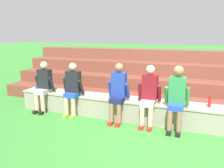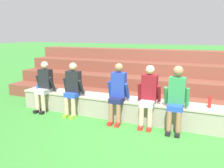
# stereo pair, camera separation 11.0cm
# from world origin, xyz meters

# --- Properties ---
(ground_plane) EXTENTS (80.00, 80.00, 0.00)m
(ground_plane) POSITION_xyz_m (0.00, 0.00, 0.00)
(ground_plane) COLOR #388433
(stone_seating_wall) EXTENTS (8.10, 0.61, 0.52)m
(stone_seating_wall) POSITION_xyz_m (0.00, 0.28, 0.28)
(stone_seating_wall) COLOR gray
(stone_seating_wall) RESTS_ON ground
(brick_bleachers) EXTENTS (11.11, 2.77, 1.56)m
(brick_bleachers) POSITION_xyz_m (0.00, 2.56, 0.58)
(brick_bleachers) COLOR brown
(brick_bleachers) RESTS_ON ground
(person_far_left) EXTENTS (0.54, 0.53, 1.38)m
(person_far_left) POSITION_xyz_m (-3.34, 0.01, 0.74)
(person_far_left) COLOR beige
(person_far_left) RESTS_ON ground
(person_left_of_center) EXTENTS (0.55, 0.47, 1.40)m
(person_left_of_center) POSITION_xyz_m (-2.40, -0.03, 0.75)
(person_left_of_center) COLOR #DBAD89
(person_left_of_center) RESTS_ON ground
(person_center) EXTENTS (0.52, 0.52, 1.45)m
(person_center) POSITION_xyz_m (-1.15, -0.02, 0.77)
(person_center) COLOR #996B4C
(person_center) RESTS_ON ground
(person_right_of_center) EXTENTS (0.53, 0.54, 1.43)m
(person_right_of_center) POSITION_xyz_m (-0.41, 0.02, 0.76)
(person_right_of_center) COLOR beige
(person_right_of_center) RESTS_ON ground
(person_far_right) EXTENTS (0.53, 0.54, 1.46)m
(person_far_right) POSITION_xyz_m (0.21, -0.04, 0.79)
(person_far_right) COLOR #996B4C
(person_far_right) RESTS_ON ground
(water_bottle_mid_left) EXTENTS (0.07, 0.07, 0.27)m
(water_bottle_mid_left) POSITION_xyz_m (0.89, 0.30, 0.65)
(water_bottle_mid_left) COLOR red
(water_bottle_mid_left) RESTS_ON stone_seating_wall
(plastic_cup_right_end) EXTENTS (0.08, 0.08, 0.12)m
(plastic_cup_right_end) POSITION_xyz_m (-3.82, 0.31, 0.59)
(plastic_cup_right_end) COLOR blue
(plastic_cup_right_end) RESTS_ON stone_seating_wall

